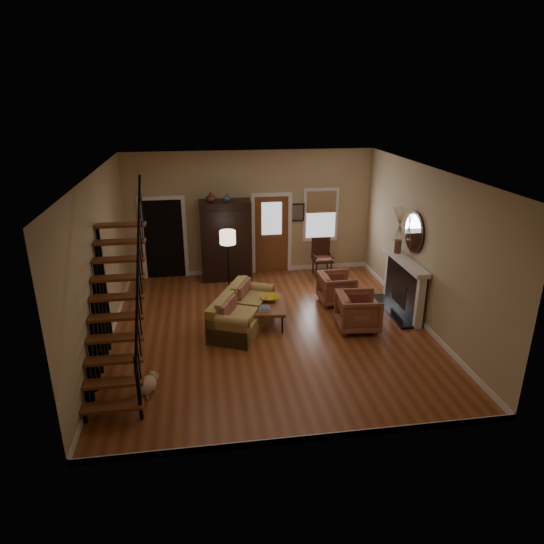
{
  "coord_description": "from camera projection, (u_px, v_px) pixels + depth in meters",
  "views": [
    {
      "loc": [
        -1.31,
        -8.98,
        4.72
      ],
      "look_at": [
        0.1,
        0.4,
        1.15
      ],
      "focal_mm": 32.0,
      "sensor_mm": 36.0,
      "label": 1
    }
  ],
  "objects": [
    {
      "name": "floor_lamp",
      "position": [
        229.0,
        264.0,
        11.57
      ],
      "size": [
        0.45,
        0.45,
        1.64
      ],
      "primitive_type": null,
      "rotation": [
        0.0,
        0.0,
        -0.24
      ],
      "color": "black",
      "rests_on": "ground"
    },
    {
      "name": "room",
      "position": [
        241.0,
        238.0,
        11.2
      ],
      "size": [
        7.0,
        7.33,
        3.3
      ],
      "color": "brown",
      "rests_on": "ground"
    },
    {
      "name": "fireplace",
      "position": [
        405.0,
        281.0,
        10.8
      ],
      "size": [
        0.33,
        1.95,
        2.3
      ],
      "color": "black",
      "rests_on": "ground"
    },
    {
      "name": "armchair_left",
      "position": [
        358.0,
        312.0,
        10.09
      ],
      "size": [
        0.93,
        0.91,
        0.78
      ],
      "primitive_type": "imported",
      "rotation": [
        0.0,
        0.0,
        1.48
      ],
      "color": "brown",
      "rests_on": "ground"
    },
    {
      "name": "armoire",
      "position": [
        226.0,
        240.0,
        12.6
      ],
      "size": [
        1.3,
        0.6,
        2.1
      ],
      "primitive_type": null,
      "color": "black",
      "rests_on": "ground"
    },
    {
      "name": "vase_a",
      "position": [
        211.0,
        197.0,
        12.05
      ],
      "size": [
        0.24,
        0.24,
        0.25
      ],
      "primitive_type": "imported",
      "color": "#4C2619",
      "rests_on": "armoire"
    },
    {
      "name": "bowl",
      "position": [
        270.0,
        298.0,
        10.47
      ],
      "size": [
        0.4,
        0.4,
        0.1
      ],
      "primitive_type": "imported",
      "color": "gold",
      "rests_on": "coffee_table"
    },
    {
      "name": "dog",
      "position": [
        147.0,
        386.0,
        7.94
      ],
      "size": [
        0.45,
        0.54,
        0.34
      ],
      "primitive_type": null,
      "rotation": [
        0.0,
        0.0,
        -0.43
      ],
      "color": "beige",
      "rests_on": "ground"
    },
    {
      "name": "staircase",
      "position": [
        115.0,
        292.0,
        8.0
      ],
      "size": [
        0.94,
        2.8,
        3.2
      ],
      "primitive_type": null,
      "color": "brown",
      "rests_on": "ground"
    },
    {
      "name": "coffee_table",
      "position": [
        268.0,
        313.0,
        10.42
      ],
      "size": [
        0.83,
        1.26,
        0.45
      ],
      "primitive_type": null,
      "rotation": [
        0.0,
        0.0,
        -0.12
      ],
      "color": "brown",
      "rests_on": "ground"
    },
    {
      "name": "armchair_right",
      "position": [
        337.0,
        288.0,
        11.35
      ],
      "size": [
        0.81,
        0.79,
        0.73
      ],
      "primitive_type": "imported",
      "rotation": [
        0.0,
        0.0,
        1.58
      ],
      "color": "brown",
      "rests_on": "ground"
    },
    {
      "name": "vase_b",
      "position": [
        227.0,
        197.0,
        12.11
      ],
      "size": [
        0.2,
        0.2,
        0.21
      ],
      "primitive_type": "imported",
      "color": "#334C60",
      "rests_on": "armoire"
    },
    {
      "name": "books",
      "position": [
        265.0,
        308.0,
        10.04
      ],
      "size": [
        0.22,
        0.3,
        0.06
      ],
      "primitive_type": null,
      "color": "beige",
      "rests_on": "coffee_table"
    },
    {
      "name": "side_chair",
      "position": [
        322.0,
        258.0,
        12.96
      ],
      "size": [
        0.54,
        0.54,
        1.02
      ],
      "primitive_type": null,
      "color": "#381C11",
      "rests_on": "ground"
    },
    {
      "name": "sofa",
      "position": [
        243.0,
        310.0,
        10.2
      ],
      "size": [
        1.6,
        2.18,
        0.74
      ],
      "primitive_type": null,
      "rotation": [
        0.0,
        0.0,
        -0.42
      ],
      "color": "#A88C4C",
      "rests_on": "ground"
    }
  ]
}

